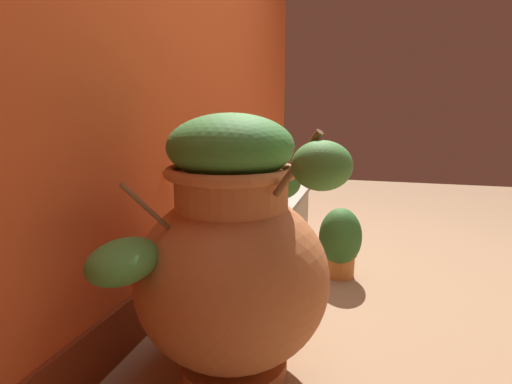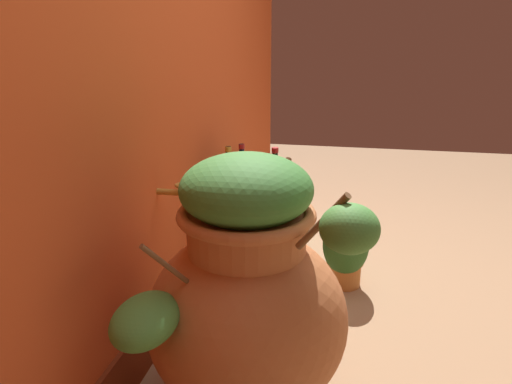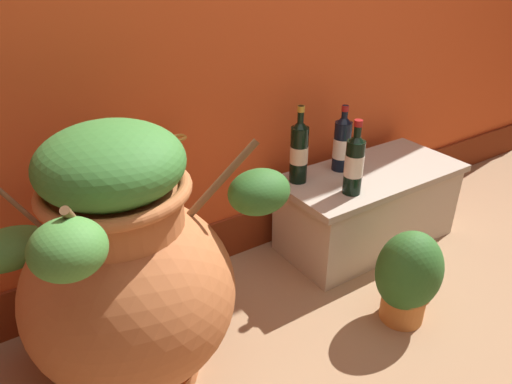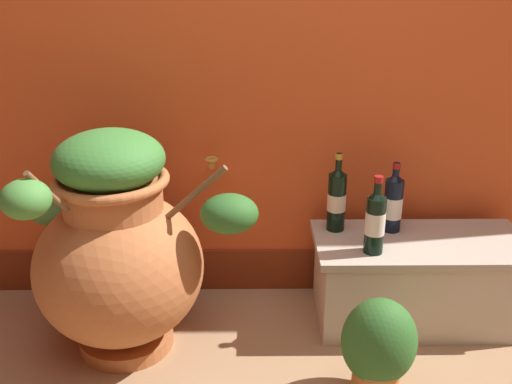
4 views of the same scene
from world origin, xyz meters
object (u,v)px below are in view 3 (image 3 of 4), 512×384
object	(u,v)px
wine_bottle_middle	(299,150)
wine_bottle_right	(354,162)
wine_bottle_left	(342,142)
potted_shrub	(408,277)
terracotta_urn	(129,273)

from	to	relation	value
wine_bottle_middle	wine_bottle_right	world-z (taller)	wine_bottle_middle
wine_bottle_left	wine_bottle_right	bearing A→B (deg)	-120.36
potted_shrub	wine_bottle_right	bearing A→B (deg)	83.80
terracotta_urn	potted_shrub	distance (m)	0.99
wine_bottle_left	terracotta_urn	bearing A→B (deg)	-166.05
terracotta_urn	potted_shrub	xyz separation A→B (m)	(0.92, -0.29, -0.22)
terracotta_urn	wine_bottle_middle	xyz separation A→B (m)	(0.84, 0.28, 0.10)
wine_bottle_right	wine_bottle_middle	bearing A→B (deg)	120.04
terracotta_urn	wine_bottle_left	distance (m)	1.10
wine_bottle_middle	wine_bottle_left	bearing A→B (deg)	-2.55
terracotta_urn	wine_bottle_right	xyz separation A→B (m)	(0.96, 0.07, 0.09)
wine_bottle_middle	potted_shrub	world-z (taller)	wine_bottle_middle
wine_bottle_left	potted_shrub	xyz separation A→B (m)	(-0.15, -0.56, -0.30)
potted_shrub	wine_bottle_left	bearing A→B (deg)	74.68
wine_bottle_right	potted_shrub	bearing A→B (deg)	-96.20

